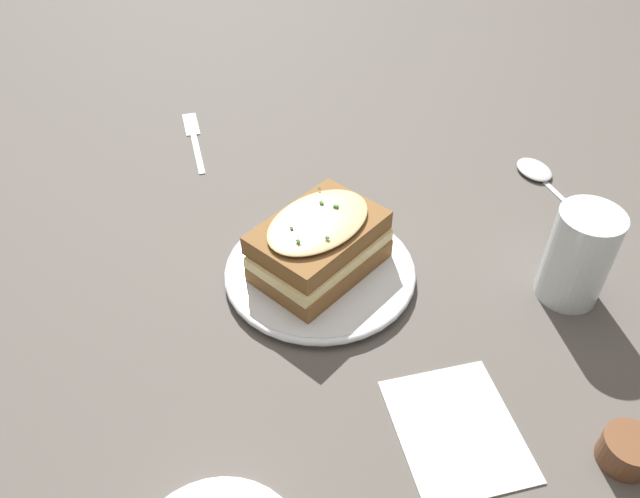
# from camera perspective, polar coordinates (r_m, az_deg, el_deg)

# --- Properties ---
(ground_plane) EXTENTS (2.40, 2.40, 0.00)m
(ground_plane) POSITION_cam_1_polar(r_m,az_deg,el_deg) (0.74, 1.73, -4.21)
(ground_plane) COLOR #514C47
(dinner_plate) EXTENTS (0.23, 0.23, 0.01)m
(dinner_plate) POSITION_cam_1_polar(r_m,az_deg,el_deg) (0.76, -0.00, -2.07)
(dinner_plate) COLOR white
(dinner_plate) RESTS_ON ground_plane
(sandwich) EXTENTS (0.19, 0.17, 0.07)m
(sandwich) POSITION_cam_1_polar(r_m,az_deg,el_deg) (0.73, -0.07, 0.44)
(sandwich) COLOR brown
(sandwich) RESTS_ON dinner_plate
(water_glass) EXTENTS (0.07, 0.07, 0.12)m
(water_glass) POSITION_cam_1_polar(r_m,az_deg,el_deg) (0.76, 22.56, -0.60)
(water_glass) COLOR silver
(water_glass) RESTS_ON ground_plane
(fork) EXTENTS (0.17, 0.09, 0.00)m
(fork) POSITION_cam_1_polar(r_m,az_deg,el_deg) (1.03, -11.51, 10.23)
(fork) COLOR silver
(fork) RESTS_ON ground_plane
(spoon) EXTENTS (0.17, 0.11, 0.01)m
(spoon) POSITION_cam_1_polar(r_m,az_deg,el_deg) (0.97, 19.31, 6.55)
(spoon) COLOR silver
(spoon) RESTS_ON ground_plane
(napkin) EXTENTS (0.17, 0.16, 0.00)m
(napkin) POSITION_cam_1_polar(r_m,az_deg,el_deg) (0.64, 12.40, -15.79)
(napkin) COLOR white
(napkin) RESTS_ON ground_plane
(condiment_pot) EXTENTS (0.05, 0.05, 0.03)m
(condiment_pot) POSITION_cam_1_polar(r_m,az_deg,el_deg) (0.66, 26.26, -16.19)
(condiment_pot) COLOR brown
(condiment_pot) RESTS_ON ground_plane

